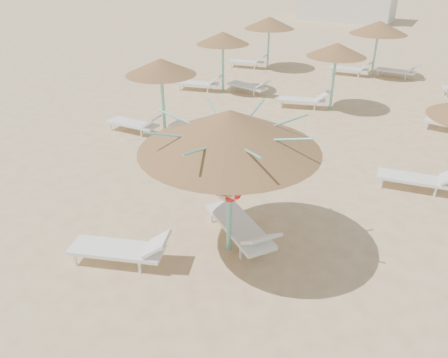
% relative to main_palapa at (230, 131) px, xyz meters
% --- Properties ---
extents(ground, '(120.00, 120.00, 0.00)m').
position_rel_main_palapa_xyz_m(ground, '(-0.32, 0.08, -2.78)').
color(ground, '#DFC088').
rests_on(ground, ground).
extents(main_palapa, '(3.56, 3.56, 3.19)m').
position_rel_main_palapa_xyz_m(main_palapa, '(0.00, 0.00, 0.00)').
color(main_palapa, '#76CDBE').
rests_on(main_palapa, ground).
extents(lounger_main_a, '(2.19, 1.25, 0.76)m').
position_rel_main_palapa_xyz_m(lounger_main_a, '(-1.71, -1.44, -2.41)').
color(lounger_main_a, white).
rests_on(lounger_main_a, ground).
extents(lounger_main_b, '(2.27, 1.94, 0.84)m').
position_rel_main_palapa_xyz_m(lounger_main_b, '(0.16, 0.34, -2.37)').
color(lounger_main_b, white).
rests_on(lounger_main_b, ground).
extents(palapa_field, '(18.85, 14.61, 2.71)m').
position_rel_main_palapa_xyz_m(palapa_field, '(1.15, 10.78, -0.49)').
color(palapa_field, '#76CDBE').
rests_on(palapa_field, ground).
extents(service_hut, '(8.40, 4.40, 3.25)m').
position_rel_main_palapa_xyz_m(service_hut, '(-6.32, 35.08, -1.13)').
color(service_hut, silver).
rests_on(service_hut, ground).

